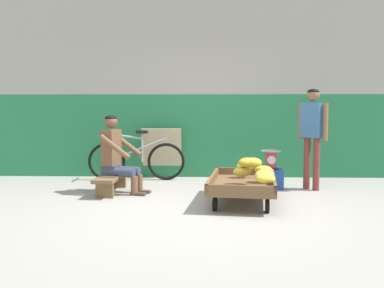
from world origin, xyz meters
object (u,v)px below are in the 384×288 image
weighing_scale (271,159)px  sign_board (162,153)px  low_bench (112,179)px  shopping_bag (264,184)px  banana_cart (243,185)px  bicycle_near_left (136,160)px  plastic_crate (271,179)px  vendor_seated (117,154)px  customer_adult (312,127)px

weighing_scale → sign_board: 2.05m
low_bench → shopping_bag: size_ratio=4.63×
banana_cart → bicycle_near_left: size_ratio=0.92×
plastic_crate → weighing_scale: size_ratio=1.20×
weighing_scale → banana_cart: bearing=-117.5°
vendor_seated → customer_adult: customer_adult is taller
plastic_crate → weighing_scale: weighing_scale is taller
banana_cart → low_bench: bearing=161.7°
sign_board → plastic_crate: bearing=-29.3°
low_bench → bicycle_near_left: (0.19, 1.07, 0.15)m
plastic_crate → weighing_scale: 0.30m
vendor_seated → customer_adult: size_ratio=0.75×
vendor_seated → weighing_scale: bearing=9.7°
bicycle_near_left → sign_board: size_ratio=1.89×
weighing_scale → sign_board: bearing=150.6°
low_bench → sign_board: 1.52m
plastic_crate → sign_board: size_ratio=0.41×
weighing_scale → bicycle_near_left: (-2.20, 0.69, -0.10)m
banana_cart → vendor_seated: size_ratio=1.34×
banana_cart → sign_board: 2.37m
low_bench → customer_adult: bearing=5.8°
bicycle_near_left → sign_board: bearing=36.8°
weighing_scale → plastic_crate: bearing=90.0°
low_bench → shopping_bag: (2.25, 0.06, -0.08)m
vendor_seated → bicycle_near_left: vendor_seated is taller
vendor_seated → banana_cart: bearing=-18.4°
vendor_seated → bicycle_near_left: size_ratio=0.69×
banana_cart → customer_adult: bearing=39.4°
banana_cart → weighing_scale: size_ratio=5.11×
bicycle_near_left → low_bench: bearing=-100.2°
banana_cart → shopping_bag: banana_cart is taller
banana_cart → vendor_seated: bearing=161.6°
low_bench → bicycle_near_left: bearing=79.8°
banana_cart → customer_adult: 1.62m
customer_adult → weighing_scale: bearing=173.5°
banana_cart → weighing_scale: bearing=62.5°
customer_adult → shopping_bag: 1.14m
plastic_crate → bicycle_near_left: size_ratio=0.22×
low_bench → shopping_bag: bearing=1.6°
weighing_scale → sign_board: sign_board is taller
vendor_seated → customer_adult: (2.91, 0.33, 0.38)m
low_bench → bicycle_near_left: bicycle_near_left is taller
vendor_seated → customer_adult: bearing=6.4°
vendor_seated → plastic_crate: (2.31, 0.40, -0.42)m
bicycle_near_left → shopping_bag: bearing=-26.0°
customer_adult → shopping_bag: (-0.75, -0.24, -0.83)m
vendor_seated → sign_board: vendor_seated is taller
sign_board → customer_adult: size_ratio=0.58×
bicycle_near_left → customer_adult: 2.97m
vendor_seated → sign_board: (0.52, 1.40, -0.13)m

